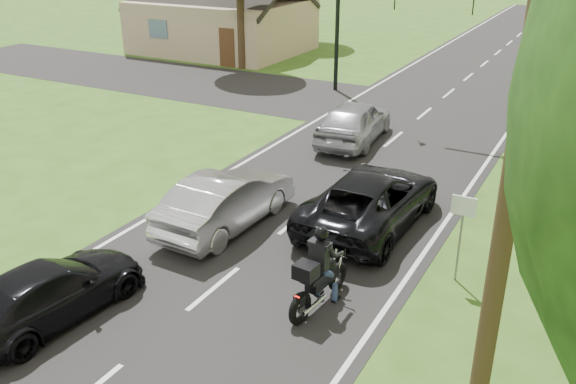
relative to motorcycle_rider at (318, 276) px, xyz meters
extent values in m
plane|color=#315417|center=(-2.37, -0.50, -0.75)|extent=(140.00, 140.00, 0.00)
cube|color=black|center=(-2.37, 9.50, -0.74)|extent=(8.00, 100.00, 0.01)
cube|color=black|center=(-2.37, 15.50, -0.74)|extent=(60.00, 7.00, 0.01)
torus|color=black|center=(0.08, 0.82, -0.41)|extent=(0.21, 0.68, 0.66)
torus|color=black|center=(-0.07, -0.68, -0.41)|extent=(0.24, 0.74, 0.73)
cube|color=black|center=(0.02, 0.17, -0.11)|extent=(0.38, 0.98, 0.30)
sphere|color=black|center=(0.04, 0.42, 0.07)|extent=(0.34, 0.34, 0.34)
cube|color=black|center=(-0.02, -0.18, 0.07)|extent=(0.40, 0.59, 0.10)
cube|color=#FF0C07|center=(-0.08, -0.79, -0.09)|extent=(0.10, 0.04, 0.05)
cylinder|color=silver|center=(0.12, -0.40, -0.43)|extent=(0.17, 0.81, 0.09)
cylinder|color=black|center=(0.06, 0.62, 0.25)|extent=(0.62, 0.10, 0.04)
cube|color=black|center=(-0.05, -0.48, 0.37)|extent=(0.48, 0.45, 0.32)
cube|color=black|center=(0.00, 0.02, 0.50)|extent=(0.42, 0.26, 0.60)
sphere|color=black|center=(0.01, 0.09, 0.98)|extent=(0.30, 0.30, 0.30)
cylinder|color=navy|center=(-0.19, 0.38, -0.51)|extent=(0.13, 0.13, 0.45)
cylinder|color=navy|center=(0.25, 0.33, -0.51)|extent=(0.13, 0.13, 0.45)
imported|color=black|center=(-0.48, 4.23, 0.01)|extent=(2.64, 5.47, 1.50)
imported|color=silver|center=(-3.86, 2.28, 0.02)|extent=(1.75, 4.67, 1.52)
imported|color=#A4A6AC|center=(-3.63, 10.51, 0.08)|extent=(2.36, 4.93, 1.62)
imported|color=black|center=(-4.69, -3.00, -0.12)|extent=(2.08, 4.39, 1.24)
cylinder|color=black|center=(2.83, 13.50, 2.25)|extent=(0.20, 0.20, 6.00)
imported|color=black|center=(-0.37, 13.50, 4.30)|extent=(0.16, 0.36, 1.00)
cylinder|color=black|center=(-7.57, 17.50, 2.25)|extent=(0.20, 0.20, 6.00)
cylinder|color=#4A3722|center=(3.83, -2.50, 4.25)|extent=(0.28, 0.28, 10.00)
cylinder|color=slate|center=(2.33, 2.50, 0.25)|extent=(0.05, 0.05, 2.00)
cube|color=silver|center=(2.33, 2.47, 1.15)|extent=(0.55, 0.04, 0.45)
cylinder|color=slate|center=(2.53, 10.50, 0.25)|extent=(0.05, 0.05, 2.00)
cube|color=#0C591E|center=(2.53, 10.47, 1.15)|extent=(0.55, 0.04, 0.45)
cylinder|color=#332316|center=(-14.37, 19.50, 2.33)|extent=(0.44, 0.44, 6.16)
cube|color=tan|center=(-18.37, 23.50, 0.85)|extent=(10.00, 8.00, 3.20)
camera|label=1|loc=(4.74, -10.02, 6.79)|focal=38.00mm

